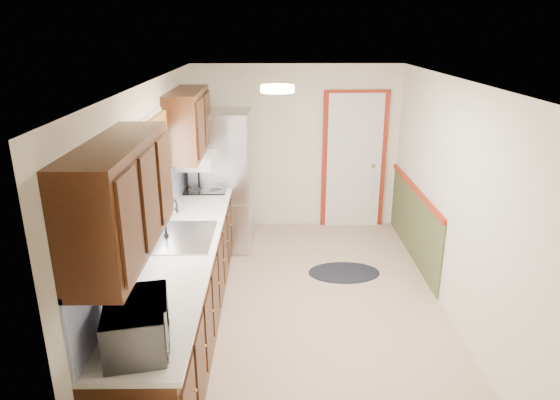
{
  "coord_description": "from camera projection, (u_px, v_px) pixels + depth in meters",
  "views": [
    {
      "loc": [
        -0.33,
        -4.67,
        2.87
      ],
      "look_at": [
        -0.27,
        0.3,
        1.15
      ],
      "focal_mm": 32.0,
      "sensor_mm": 36.0,
      "label": 1
    }
  ],
  "objects": [
    {
      "name": "room_shell",
      "position": [
        308.0,
        205.0,
        4.96
      ],
      "size": [
        3.2,
        5.2,
        2.52
      ],
      "color": "tan",
      "rests_on": "ground"
    },
    {
      "name": "kitchen_run",
      "position": [
        181.0,
        254.0,
        4.8
      ],
      "size": [
        0.63,
        4.0,
        2.2
      ],
      "color": "#32180B",
      "rests_on": "ground"
    },
    {
      "name": "back_wall_trim",
      "position": [
        366.0,
        173.0,
        7.16
      ],
      "size": [
        1.12,
        2.3,
        2.08
      ],
      "color": "maroon",
      "rests_on": "ground"
    },
    {
      "name": "ceiling_fixture",
      "position": [
        277.0,
        89.0,
        4.39
      ],
      "size": [
        0.3,
        0.3,
        0.06
      ],
      "primitive_type": "cylinder",
      "color": "#FFD88C",
      "rests_on": "room_shell"
    },
    {
      "name": "microwave",
      "position": [
        137.0,
        320.0,
        3.13
      ],
      "size": [
        0.42,
        0.62,
        0.38
      ],
      "primitive_type": "imported",
      "rotation": [
        0.0,
        0.0,
        1.77
      ],
      "color": "white",
      "rests_on": "kitchen_run"
    },
    {
      "name": "refrigerator",
      "position": [
        223.0,
        180.0,
        6.69
      ],
      "size": [
        0.81,
        0.79,
        1.86
      ],
      "rotation": [
        0.0,
        0.0,
        -0.05
      ],
      "color": "#B7B7BC",
      "rests_on": "ground"
    },
    {
      "name": "rug",
      "position": [
        344.0,
        272.0,
        6.16
      ],
      "size": [
        0.89,
        0.59,
        0.01
      ],
      "primitive_type": "ellipsoid",
      "rotation": [
        0.0,
        0.0,
        0.02
      ],
      "color": "black",
      "rests_on": "ground"
    },
    {
      "name": "cooktop",
      "position": [
        207.0,
        187.0,
        6.35
      ],
      "size": [
        0.52,
        0.63,
        0.02
      ],
      "primitive_type": "cube",
      "color": "black",
      "rests_on": "kitchen_run"
    }
  ]
}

